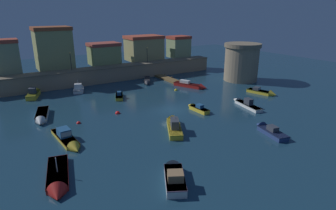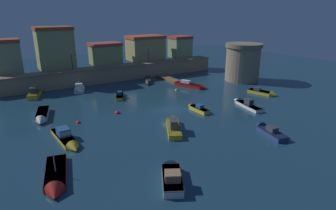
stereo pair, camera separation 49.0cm
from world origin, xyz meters
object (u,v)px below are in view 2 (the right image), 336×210
moored_boat_0 (120,95)px  moored_boat_12 (245,104)px  mooring_buoy_0 (177,90)px  mooring_buoy_2 (118,113)px  moored_boat_11 (148,81)px  moored_boat_7 (192,85)px  moored_boat_9 (80,88)px  moored_boat_13 (67,139)px  mooring_buoy_1 (78,123)px  moored_boat_2 (197,108)px  fortress_tower (243,62)px  moored_boat_6 (172,174)px  quay_lamp_0 (72,58)px  moored_boat_1 (268,130)px  moored_boat_5 (264,93)px  moored_boat_8 (55,180)px  moored_boat_3 (173,125)px  moored_boat_4 (42,116)px  moored_boat_10 (35,93)px  quay_lamp_1 (148,52)px

moored_boat_0 → moored_boat_12: (15.35, -15.27, 0.04)m
mooring_buoy_0 → mooring_buoy_2: 15.79m
mooring_buoy_2 → moored_boat_11: bearing=48.9°
moored_boat_7 → moored_boat_9: (-19.89, 9.35, 0.03)m
moored_boat_0 → moored_boat_13: (-12.27, -14.01, 0.04)m
moored_boat_7 → mooring_buoy_1: bearing=-97.5°
moored_boat_2 → mooring_buoy_0: moored_boat_2 is taller
moored_boat_9 → fortress_tower: bearing=-88.1°
mooring_buoy_0 → moored_boat_9: bearing=149.2°
mooring_buoy_0 → moored_boat_6: bearing=-123.7°
moored_boat_12 → moored_boat_7: bearing=12.1°
moored_boat_6 → moored_boat_11: bearing=4.1°
fortress_tower → quay_lamp_0: 35.75m
moored_boat_1 → mooring_buoy_1: (-19.51, 15.78, -0.38)m
moored_boat_5 → moored_boat_8: moored_boat_8 is taller
moored_boat_3 → mooring_buoy_1: size_ratio=12.04×
moored_boat_2 → moored_boat_13: (-19.67, -1.03, 0.00)m
mooring_buoy_0 → moored_boat_13: bearing=-152.0°
moored_boat_1 → moored_boat_5: bearing=-35.7°
moored_boat_0 → moored_boat_4: (-13.56, -4.28, 0.04)m
moored_boat_3 → moored_boat_10: 28.98m
moored_boat_1 → moored_boat_9: (-14.95, 32.31, 0.07)m
moored_boat_7 → mooring_buoy_2: (-18.41, -6.37, -0.43)m
moored_boat_6 → moored_boat_10: (-6.96, 35.64, 0.01)m
quay_lamp_0 → moored_boat_8: (-10.12, -34.40, -5.37)m
moored_boat_1 → moored_boat_5: moored_boat_1 is taller
moored_boat_6 → mooring_buoy_0: (16.81, 25.20, -0.49)m
fortress_tower → mooring_buoy_2: (-31.24, -5.69, -4.07)m
quay_lamp_0 → moored_boat_2: quay_lamp_0 is taller
moored_boat_13 → mooring_buoy_2: bearing=120.4°
moored_boat_6 → mooring_buoy_2: bearing=21.3°
moored_boat_8 → moored_boat_12: (30.38, 6.68, 0.12)m
fortress_tower → moored_boat_6: size_ratio=1.41×
moored_boat_6 → moored_boat_11: size_ratio=0.93×
moored_boat_6 → mooring_buoy_1: bearing=39.8°
fortress_tower → moored_boat_2: size_ratio=1.76×
moored_boat_1 → moored_boat_13: size_ratio=0.74×
moored_boat_13 → moored_boat_3: bearing=72.2°
moored_boat_2 → moored_boat_5: size_ratio=0.80×
moored_boat_4 → quay_lamp_1: bearing=136.2°
mooring_buoy_0 → mooring_buoy_1: (-20.57, -6.98, 0.00)m
moored_boat_12 → mooring_buoy_0: bearing=27.9°
moored_boat_12 → moored_boat_0: bearing=55.3°
fortress_tower → moored_boat_4: bearing=-177.0°
quay_lamp_0 → moored_boat_10: size_ratio=0.60×
moored_boat_12 → mooring_buoy_1: (-24.93, 6.63, -0.39)m
moored_boat_8 → moored_boat_12: 31.10m
moored_boat_13 → mooring_buoy_1: 6.01m
quay_lamp_1 → moored_boat_10: quay_lamp_1 is taller
moored_boat_2 → moored_boat_9: (-12.42, 20.87, 0.07)m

